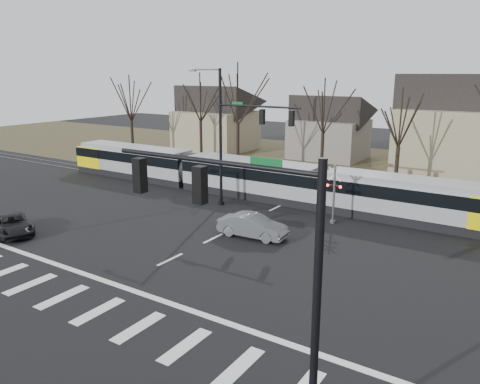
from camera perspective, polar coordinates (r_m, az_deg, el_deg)
The scene contains 16 objects.
ground at distance 24.69m, azimuth -11.61°, elevation -9.56°, with size 140.00×140.00×0.00m, color black.
grass_verge at distance 51.46m, azimuth 14.10°, elevation 2.86°, with size 140.00×28.00×0.01m, color #38331E.
crosswalk at distance 22.33m, azimuth -18.96°, elevation -12.75°, with size 27.00×2.60×0.01m.
stop_line at distance 23.57m, azimuth -14.72°, elevation -10.94°, with size 28.00×0.35×0.01m, color silver.
lane_dashes at distance 37.05m, azimuth 5.90°, elevation -1.18°, with size 0.18×30.00×0.01m.
rail_pair at distance 36.88m, azimuth 5.76°, elevation -1.22°, with size 90.00×1.52×0.06m.
tram at distance 38.33m, azimuth 1.30°, elevation 1.94°, with size 39.72×2.95×3.01m.
sedan at distance 28.91m, azimuth 1.55°, elevation -4.15°, with size 4.44×1.86×1.43m, color slate.
suv at distance 32.84m, azimuth -25.97°, elevation -3.57°, with size 4.73×3.44×1.20m, color black.
signal_pole_near_right at distance 12.48m, azimuth 1.47°, elevation -7.91°, with size 6.72×0.44×8.00m.
signal_pole_far at distance 34.14m, azimuth -0.19°, elevation 7.32°, with size 9.28×0.44×10.20m.
rail_crossing_signal at distance 31.76m, azimuth 11.37°, elevation -0.52°, with size 1.08×0.36×4.00m.
tree_row at distance 44.45m, azimuth 14.37°, elevation 7.61°, with size 59.20×7.20×10.00m.
house_a at distance 61.81m, azimuth -2.97°, elevation 9.32°, with size 9.72×8.64×8.60m.
house_b at distance 56.31m, azimuth 10.86°, elevation 8.08°, with size 8.64×7.56×7.65m.
house_c at distance 49.59m, azimuth 24.80°, elevation 7.67°, with size 10.80×8.64×10.10m.
Camera 1 is at (16.13, -15.86, 9.90)m, focal length 35.00 mm.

